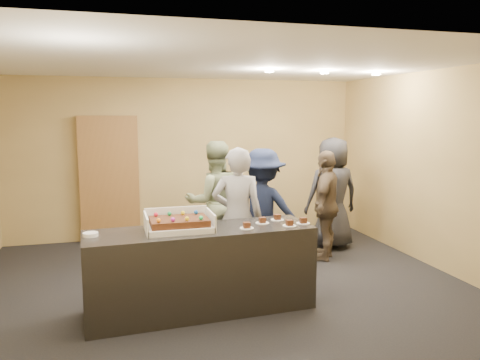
{
  "coord_description": "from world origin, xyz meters",
  "views": [
    {
      "loc": [
        -1.26,
        -5.5,
        2.1
      ],
      "look_at": [
        0.26,
        0.0,
        1.3
      ],
      "focal_mm": 35.0,
      "sensor_mm": 36.0,
      "label": 1
    }
  ],
  "objects_px": {
    "cake_box": "(179,225)",
    "person_server_grey": "(237,217)",
    "plate_stack": "(90,234)",
    "serving_counter": "(201,270)",
    "sheet_cake": "(179,221)",
    "person_sage_man": "(215,202)",
    "storage_cabinet": "(109,179)",
    "person_navy_man": "(263,210)",
    "person_brown_extra": "(326,205)",
    "person_dark_suit": "(332,193)"
  },
  "relations": [
    {
      "from": "person_sage_man",
      "to": "person_dark_suit",
      "type": "height_order",
      "value": "person_dark_suit"
    },
    {
      "from": "plate_stack",
      "to": "person_dark_suit",
      "type": "relative_size",
      "value": 0.09
    },
    {
      "from": "storage_cabinet",
      "to": "person_server_grey",
      "type": "height_order",
      "value": "storage_cabinet"
    },
    {
      "from": "person_sage_man",
      "to": "person_navy_man",
      "type": "distance_m",
      "value": 0.79
    },
    {
      "from": "plate_stack",
      "to": "person_dark_suit",
      "type": "height_order",
      "value": "person_dark_suit"
    },
    {
      "from": "person_sage_man",
      "to": "person_dark_suit",
      "type": "distance_m",
      "value": 1.93
    },
    {
      "from": "serving_counter",
      "to": "plate_stack",
      "type": "bearing_deg",
      "value": 177.18
    },
    {
      "from": "cake_box",
      "to": "person_brown_extra",
      "type": "bearing_deg",
      "value": 29.27
    },
    {
      "from": "cake_box",
      "to": "serving_counter",
      "type": "bearing_deg",
      "value": -6.57
    },
    {
      "from": "plate_stack",
      "to": "person_sage_man",
      "type": "relative_size",
      "value": 0.09
    },
    {
      "from": "person_server_grey",
      "to": "person_navy_man",
      "type": "relative_size",
      "value": 1.04
    },
    {
      "from": "serving_counter",
      "to": "plate_stack",
      "type": "height_order",
      "value": "plate_stack"
    },
    {
      "from": "serving_counter",
      "to": "person_server_grey",
      "type": "xyz_separation_m",
      "value": [
        0.58,
        0.65,
        0.41
      ]
    },
    {
      "from": "cake_box",
      "to": "plate_stack",
      "type": "distance_m",
      "value": 0.89
    },
    {
      "from": "storage_cabinet",
      "to": "plate_stack",
      "type": "xyz_separation_m",
      "value": [
        -0.18,
        -3.16,
        -0.12
      ]
    },
    {
      "from": "sheet_cake",
      "to": "person_brown_extra",
      "type": "distance_m",
      "value": 2.68
    },
    {
      "from": "cake_box",
      "to": "person_brown_extra",
      "type": "height_order",
      "value": "person_brown_extra"
    },
    {
      "from": "sheet_cake",
      "to": "storage_cabinet",
      "type": "bearing_deg",
      "value": 102.51
    },
    {
      "from": "sheet_cake",
      "to": "person_dark_suit",
      "type": "xyz_separation_m",
      "value": [
        2.66,
        1.82,
        -0.12
      ]
    },
    {
      "from": "storage_cabinet",
      "to": "person_dark_suit",
      "type": "bearing_deg",
      "value": -21.71
    },
    {
      "from": "storage_cabinet",
      "to": "plate_stack",
      "type": "distance_m",
      "value": 3.17
    },
    {
      "from": "person_dark_suit",
      "to": "storage_cabinet",
      "type": "bearing_deg",
      "value": -21.83
    },
    {
      "from": "serving_counter",
      "to": "cake_box",
      "type": "height_order",
      "value": "cake_box"
    },
    {
      "from": "cake_box",
      "to": "sheet_cake",
      "type": "xyz_separation_m",
      "value": [
        -0.0,
        -0.03,
        0.05
      ]
    },
    {
      "from": "person_dark_suit",
      "to": "person_server_grey",
      "type": "bearing_deg",
      "value": 32.01
    },
    {
      "from": "serving_counter",
      "to": "sheet_cake",
      "type": "distance_m",
      "value": 0.59
    },
    {
      "from": "serving_counter",
      "to": "sheet_cake",
      "type": "height_order",
      "value": "sheet_cake"
    },
    {
      "from": "sheet_cake",
      "to": "person_navy_man",
      "type": "xyz_separation_m",
      "value": [
        1.27,
        1.08,
        -0.17
      ]
    },
    {
      "from": "cake_box",
      "to": "plate_stack",
      "type": "xyz_separation_m",
      "value": [
        -0.88,
        -0.03,
        -0.03
      ]
    },
    {
      "from": "storage_cabinet",
      "to": "plate_stack",
      "type": "bearing_deg",
      "value": -93.32
    },
    {
      "from": "cake_box",
      "to": "person_server_grey",
      "type": "relative_size",
      "value": 0.41
    },
    {
      "from": "storage_cabinet",
      "to": "person_brown_extra",
      "type": "height_order",
      "value": "storage_cabinet"
    },
    {
      "from": "storage_cabinet",
      "to": "cake_box",
      "type": "relative_size",
      "value": 2.99
    },
    {
      "from": "storage_cabinet",
      "to": "person_sage_man",
      "type": "height_order",
      "value": "storage_cabinet"
    },
    {
      "from": "person_navy_man",
      "to": "person_server_grey",
      "type": "bearing_deg",
      "value": 72.5
    },
    {
      "from": "person_navy_man",
      "to": "person_dark_suit",
      "type": "relative_size",
      "value": 0.94
    },
    {
      "from": "person_navy_man",
      "to": "person_sage_man",
      "type": "bearing_deg",
      "value": -17.48
    },
    {
      "from": "cake_box",
      "to": "sheet_cake",
      "type": "distance_m",
      "value": 0.06
    },
    {
      "from": "person_dark_suit",
      "to": "person_navy_man",
      "type": "bearing_deg",
      "value": 27.86
    },
    {
      "from": "serving_counter",
      "to": "person_server_grey",
      "type": "distance_m",
      "value": 0.96
    },
    {
      "from": "person_server_grey",
      "to": "person_sage_man",
      "type": "distance_m",
      "value": 1.01
    },
    {
      "from": "plate_stack",
      "to": "person_server_grey",
      "type": "xyz_separation_m",
      "value": [
        1.69,
        0.65,
        -0.06
      ]
    },
    {
      "from": "storage_cabinet",
      "to": "person_sage_man",
      "type": "relative_size",
      "value": 1.2
    },
    {
      "from": "serving_counter",
      "to": "plate_stack",
      "type": "xyz_separation_m",
      "value": [
        -1.11,
        -0.0,
        0.47
      ]
    },
    {
      "from": "storage_cabinet",
      "to": "cake_box",
      "type": "distance_m",
      "value": 3.21
    },
    {
      "from": "sheet_cake",
      "to": "person_sage_man",
      "type": "relative_size",
      "value": 0.34
    },
    {
      "from": "person_server_grey",
      "to": "person_navy_man",
      "type": "xyz_separation_m",
      "value": [
        0.47,
        0.43,
        -0.03
      ]
    },
    {
      "from": "person_navy_man",
      "to": "person_dark_suit",
      "type": "distance_m",
      "value": 1.58
    },
    {
      "from": "serving_counter",
      "to": "storage_cabinet",
      "type": "height_order",
      "value": "storage_cabinet"
    },
    {
      "from": "person_brown_extra",
      "to": "cake_box",
      "type": "bearing_deg",
      "value": -23.5
    }
  ]
}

